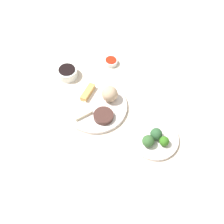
{
  "coord_description": "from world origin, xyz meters",
  "views": [
    {
      "loc": [
        -0.64,
        0.36,
        1.08
      ],
      "look_at": [
        -0.08,
        -0.04,
        0.06
      ],
      "focal_mm": 47.57,
      "sensor_mm": 36.0,
      "label": 1
    }
  ],
  "objects_px": {
    "main_plate": "(96,106)",
    "sauce_ramekin_sweet_and_sour": "(111,62)",
    "soy_sauce_bowl": "(67,73)",
    "broccoli_plate": "(155,139)"
  },
  "relations": [
    {
      "from": "broccoli_plate",
      "to": "sauce_ramekin_sweet_and_sour",
      "type": "xyz_separation_m",
      "value": [
        0.45,
        -0.1,
        0.0
      ]
    },
    {
      "from": "main_plate",
      "to": "sauce_ramekin_sweet_and_sour",
      "type": "distance_m",
      "value": 0.27
    },
    {
      "from": "broccoli_plate",
      "to": "sauce_ramekin_sweet_and_sour",
      "type": "relative_size",
      "value": 3.07
    },
    {
      "from": "main_plate",
      "to": "broccoli_plate",
      "type": "height_order",
      "value": "main_plate"
    },
    {
      "from": "main_plate",
      "to": "soy_sauce_bowl",
      "type": "bearing_deg",
      "value": 1.37
    },
    {
      "from": "main_plate",
      "to": "soy_sauce_bowl",
      "type": "distance_m",
      "value": 0.23
    },
    {
      "from": "broccoli_plate",
      "to": "soy_sauce_bowl",
      "type": "distance_m",
      "value": 0.51
    },
    {
      "from": "main_plate",
      "to": "soy_sauce_bowl",
      "type": "relative_size",
      "value": 2.94
    },
    {
      "from": "sauce_ramekin_sweet_and_sour",
      "to": "soy_sauce_bowl",
      "type": "bearing_deg",
      "value": 75.69
    },
    {
      "from": "main_plate",
      "to": "broccoli_plate",
      "type": "distance_m",
      "value": 0.29
    }
  ]
}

